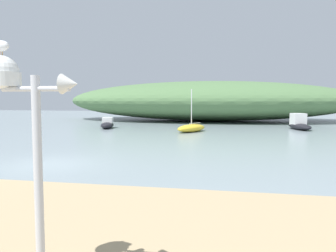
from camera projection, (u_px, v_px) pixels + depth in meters
ground_plane at (49, 164)px, 14.42m from camera, size 120.00×120.00×0.00m
distant_hill at (209, 101)px, 43.46m from camera, size 36.87×15.86×5.00m
mast_structure at (16, 98)px, 4.58m from camera, size 1.34×0.49×3.16m
seagull_on_radar at (0, 45)px, 4.56m from camera, size 0.36×0.16×0.25m
sailboat_inner_mooring at (191, 128)px, 28.41m from camera, size 2.75×3.63×3.57m
motorboat_outer_mooring at (299, 124)px, 30.80m from camera, size 2.14×4.15×1.45m
motorboat_by_sandbar at (107, 124)px, 32.00m from camera, size 1.80×3.26×1.02m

